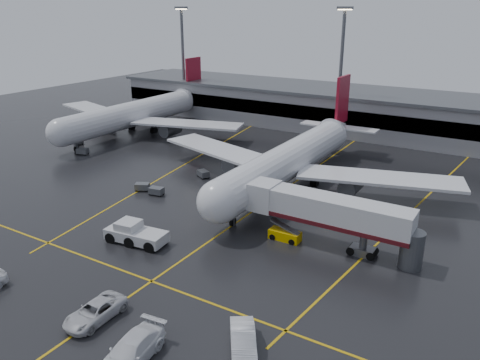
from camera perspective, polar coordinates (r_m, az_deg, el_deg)
The scene contains 21 objects.
ground at distance 64.54m, azimuth 2.44°, elevation -3.14°, with size 220.00×220.00×0.00m, color black.
apron_line_centre at distance 64.53m, azimuth 2.44°, elevation -3.13°, with size 0.25×90.00×0.02m, color gold.
apron_line_stop at distance 48.56m, azimuth -10.54°, elevation -11.82°, with size 60.00×0.25×0.02m, color gold.
apron_line_left at distance 82.74m, azimuth -6.34°, elevation 2.05°, with size 0.25×70.00×0.02m, color gold.
apron_line_right at distance 67.85m, azimuth 20.14°, elevation -3.21°, with size 0.25×70.00×0.02m, color gold.
terminal at distance 106.08m, azimuth 15.28°, elevation 7.87°, with size 122.00×19.00×8.60m.
light_mast_left at distance 119.87m, azimuth -6.85°, elevation 14.66°, with size 3.00×1.20×25.45m.
light_mast_mid at distance 100.44m, azimuth 12.01°, elevation 13.37°, with size 3.00×1.20×25.45m.
main_airliner at distance 71.23m, azimuth 6.29°, elevation 2.62°, with size 48.80×45.60×14.10m.
second_airliner at distance 104.20m, azimuth -12.21°, elevation 7.85°, with size 48.80×45.60×14.10m.
jet_bridge at distance 53.45m, azimuth 10.55°, elevation -3.97°, with size 19.90×3.40×6.05m.
pushback_tractor at distance 55.85m, azimuth -12.46°, elevation -6.33°, with size 7.42×3.81×2.55m.
belt_loader at distance 55.53m, azimuth 5.39°, elevation -6.58°, with size 3.68×1.75×2.33m.
service_van_a at distance 44.05m, azimuth -16.95°, elevation -14.84°, with size 2.67×5.80×1.61m, color silver.
service_van_b at distance 38.91m, azimuth -12.95°, elevation -19.37°, with size 2.73×6.72×1.95m, color white.
service_van_c at distance 39.04m, azimuth 0.39°, elevation -18.74°, with size 1.91×5.49×1.81m, color white.
baggage_cart_a at distance 69.10m, azimuth -9.98°, elevation -1.27°, with size 2.18×1.60×1.12m.
baggage_cart_b at distance 71.12m, azimuth -11.62°, elevation -0.76°, with size 2.37×2.08×1.12m.
baggage_cart_c at distance 75.26m, azimuth -4.42°, elevation 0.77°, with size 2.38×2.10×1.12m.
baggage_cart_d at distance 98.83m, azimuth -18.79°, elevation 4.44°, with size 2.30×1.85×1.12m.
baggage_cart_e at distance 91.58m, azimuth -18.33°, elevation 3.31°, with size 2.32×1.90×1.12m.
Camera 1 is at (28.50, -52.07, 25.34)m, focal length 35.65 mm.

